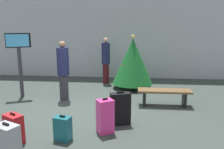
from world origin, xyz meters
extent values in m
plane|color=#38423D|center=(0.00, 0.00, 0.00)|extent=(16.00, 16.00, 0.00)
cube|color=#B7BCC1|center=(0.00, 4.57, 1.71)|extent=(16.00, 0.20, 3.42)
cylinder|color=#4C3319|center=(1.37, 2.76, 0.09)|extent=(0.12, 0.12, 0.18)
cone|color=#196628|center=(1.37, 2.76, 1.01)|extent=(1.47, 1.47, 1.66)
sphere|color=#F2D84C|center=(1.37, 2.76, 1.90)|extent=(0.12, 0.12, 0.12)
sphere|color=red|center=(1.03, 2.53, 0.88)|extent=(0.08, 0.08, 0.08)
sphere|color=blue|center=(0.90, 2.84, 0.71)|extent=(0.08, 0.08, 0.08)
sphere|color=red|center=(1.50, 3.21, 0.73)|extent=(0.08, 0.08, 0.08)
cylinder|color=#333338|center=(-2.24, 1.39, 0.81)|extent=(0.12, 0.12, 1.62)
cube|color=black|center=(-2.24, 1.39, 1.85)|extent=(0.74, 0.36, 0.46)
cube|color=#4CB2F2|center=(-2.24, 1.34, 1.85)|extent=(0.64, 0.27, 0.39)
cube|color=brown|center=(2.32, 0.92, 0.45)|extent=(1.54, 0.44, 0.06)
cube|color=black|center=(1.74, 0.92, 0.21)|extent=(0.08, 0.35, 0.42)
cube|color=black|center=(2.90, 0.92, 0.21)|extent=(0.08, 0.35, 0.42)
cylinder|color=#333338|center=(-0.76, 1.21, 0.40)|extent=(0.28, 0.28, 0.80)
cylinder|color=#1E234C|center=(-0.76, 1.21, 1.23)|extent=(0.46, 0.46, 0.85)
sphere|color=#8C6647|center=(-0.76, 1.21, 1.75)|extent=(0.20, 0.20, 0.20)
cylinder|color=#4C1419|center=(0.30, 3.44, 0.39)|extent=(0.25, 0.25, 0.78)
cylinder|color=#1E234C|center=(0.30, 3.44, 1.20)|extent=(0.42, 0.42, 0.83)
sphere|color=tan|center=(0.30, 3.44, 1.71)|extent=(0.19, 0.19, 0.19)
cube|color=#E5388C|center=(0.81, -1.02, 0.38)|extent=(0.42, 0.40, 0.77)
cube|color=black|center=(0.81, -1.02, 0.79)|extent=(0.11, 0.09, 0.04)
cube|color=#B2191E|center=(-0.98, -1.64, 0.30)|extent=(0.46, 0.41, 0.60)
cube|color=black|center=(-0.98, -1.64, 0.62)|extent=(0.13, 0.10, 0.04)
cube|color=#9EA0A5|center=(-0.67, -2.46, 0.38)|extent=(0.48, 0.41, 0.75)
cube|color=black|center=(-0.67, -2.46, 0.77)|extent=(0.14, 0.09, 0.04)
cube|color=black|center=(1.11, -0.54, 0.39)|extent=(0.52, 0.34, 0.78)
cube|color=black|center=(1.11, -0.54, 0.80)|extent=(0.17, 0.08, 0.04)
cube|color=#19606B|center=(-0.03, -1.45, 0.26)|extent=(0.38, 0.31, 0.51)
cube|color=black|center=(-0.03, -1.45, 0.53)|extent=(0.12, 0.06, 0.04)
camera|label=1|loc=(1.42, -6.03, 2.44)|focal=39.11mm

